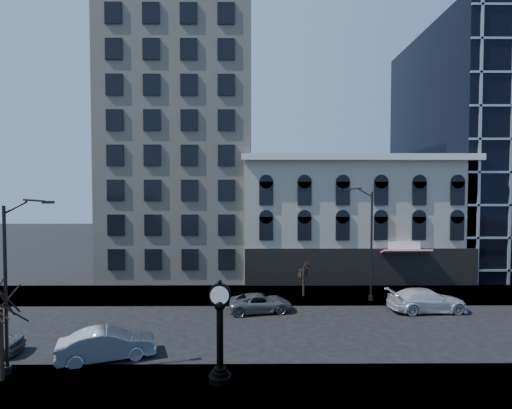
{
  "coord_description": "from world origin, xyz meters",
  "views": [
    {
      "loc": [
        1.8,
        -23.71,
        8.97
      ],
      "look_at": [
        2.0,
        4.0,
        8.0
      ],
      "focal_mm": 26.0,
      "sensor_mm": 36.0,
      "label": 1
    }
  ],
  "objects": [
    {
      "name": "ground",
      "position": [
        0.0,
        0.0,
        0.0
      ],
      "size": [
        160.0,
        160.0,
        0.0
      ],
      "primitive_type": "plane",
      "color": "black",
      "rests_on": "ground"
    },
    {
      "name": "sidewalk_far",
      "position": [
        0.0,
        8.0,
        0.06
      ],
      "size": [
        160.0,
        6.0,
        0.12
      ],
      "primitive_type": "cube",
      "color": "gray",
      "rests_on": "ground"
    },
    {
      "name": "sidewalk_near",
      "position": [
        0.0,
        -8.0,
        0.06
      ],
      "size": [
        160.0,
        6.0,
        0.12
      ],
      "primitive_type": "cube",
      "color": "gray",
      "rests_on": "ground"
    },
    {
      "name": "cream_tower",
      "position": [
        -6.11,
        18.88,
        19.32
      ],
      "size": [
        15.9,
        15.4,
        42.5
      ],
      "color": "beige",
      "rests_on": "ground"
    },
    {
      "name": "victorian_row",
      "position": [
        12.0,
        15.89,
        6.0
      ],
      "size": [
        22.6,
        11.19,
        12.5
      ],
      "color": "#B8AA97",
      "rests_on": "ground"
    },
    {
      "name": "glass_office",
      "position": [
        32.0,
        20.91,
        14.0
      ],
      "size": [
        20.0,
        20.15,
        28.0
      ],
      "color": "black",
      "rests_on": "ground"
    },
    {
      "name": "street_clock",
      "position": [
        0.24,
        -6.72,
        2.28
      ],
      "size": [
        1.08,
        1.08,
        4.77
      ],
      "rotation": [
        0.0,
        0.0,
        0.0
      ],
      "color": "black",
      "rests_on": "sidewalk_near"
    },
    {
      "name": "street_lamp_near",
      "position": [
        -9.5,
        -5.83,
        6.65
      ],
      "size": [
        2.19,
        0.84,
        8.66
      ],
      "rotation": [
        0.0,
        0.0,
        0.28
      ],
      "color": "black",
      "rests_on": "sidewalk_near"
    },
    {
      "name": "street_lamp_far",
      "position": [
        10.68,
        6.12,
        7.17
      ],
      "size": [
        2.4,
        0.7,
        9.35
      ],
      "rotation": [
        0.0,
        0.0,
        2.96
      ],
      "color": "black",
      "rests_on": "sidewalk_far"
    },
    {
      "name": "bare_tree_near",
      "position": [
        -9.99,
        -6.57,
        4.25
      ],
      "size": [
        3.18,
        3.18,
        5.46
      ],
      "color": "black",
      "rests_on": "sidewalk_near"
    },
    {
      "name": "bare_tree_far",
      "position": [
        6.06,
        7.38,
        2.79
      ],
      "size": [
        2.07,
        2.07,
        3.55
      ],
      "color": "black",
      "rests_on": "sidewalk_far"
    },
    {
      "name": "car_near_b",
      "position": [
        -6.0,
        -4.14,
        0.81
      ],
      "size": [
        5.22,
        3.35,
        1.63
      ],
      "primitive_type": "imported",
      "rotation": [
        0.0,
        0.0,
        1.93
      ],
      "color": "#A5A8AD",
      "rests_on": "ground"
    },
    {
      "name": "car_far_a",
      "position": [
        2.27,
        3.62,
        0.67
      ],
      "size": [
        5.14,
        3.06,
        1.34
      ],
      "primitive_type": "imported",
      "rotation": [
        0.0,
        0.0,
        1.75
      ],
      "color": "#595B60",
      "rests_on": "ground"
    },
    {
      "name": "car_far_b",
      "position": [
        14.79,
        3.64,
        0.83
      ],
      "size": [
        5.86,
        2.67,
        1.66
      ],
      "primitive_type": "imported",
      "rotation": [
        0.0,
        0.0,
        1.63
      ],
      "color": "silver",
      "rests_on": "ground"
    }
  ]
}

